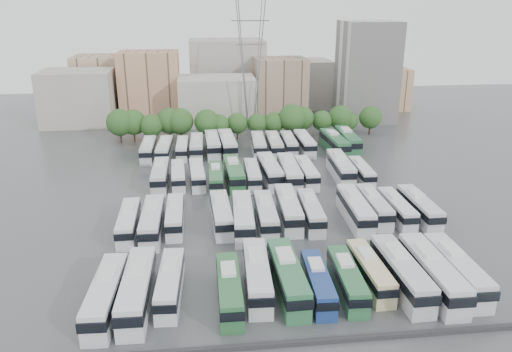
{
  "coord_description": "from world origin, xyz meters",
  "views": [
    {
      "loc": [
        -10.8,
        -72.05,
        31.58
      ],
      "look_at": [
        -1.62,
        7.28,
        3.0
      ],
      "focal_mm": 35.0,
      "sensor_mm": 36.0,
      "label": 1
    }
  ],
  "objects": [
    {
      "name": "bus_r3_s3",
      "position": [
        -11.61,
        30.34,
        1.89
      ],
      "size": [
        2.9,
        12.32,
        3.85
      ],
      "rotation": [
        0.0,
        0.0,
        -0.02
      ],
      "color": "silver",
      "rests_on": "ground"
    },
    {
      "name": "bus_r2_s7",
      "position": [
        1.52,
        12.59,
        2.03
      ],
      "size": [
        3.38,
        13.28,
        4.13
      ],
      "rotation": [
        0.0,
        0.0,
        0.04
      ],
      "color": "silver",
      "rests_on": "ground"
    },
    {
      "name": "bus_r2_s4",
      "position": [
        -8.34,
        10.96,
        1.71
      ],
      "size": [
        2.67,
        11.14,
        3.48
      ],
      "rotation": [
        0.0,
        0.0,
        -0.02
      ],
      "color": "#2D6939",
      "rests_on": "ground"
    },
    {
      "name": "bus_r3_s0",
      "position": [
        -21.7,
        29.73,
        1.82
      ],
      "size": [
        2.66,
        11.82,
        3.7
      ],
      "rotation": [
        0.0,
        0.0,
        -0.01
      ],
      "color": "silver",
      "rests_on": "ground"
    },
    {
      "name": "bus_r3_s9",
      "position": [
        8.28,
        30.72,
        1.79
      ],
      "size": [
        2.9,
        11.7,
        3.65
      ],
      "rotation": [
        0.0,
        0.0,
        -0.03
      ],
      "color": "silver",
      "rests_on": "ground"
    },
    {
      "name": "bus_r2_s12",
      "position": [
        18.2,
        11.08,
        1.69
      ],
      "size": [
        2.73,
        11.05,
        3.45
      ],
      "rotation": [
        0.0,
        0.0,
        -0.03
      ],
      "color": "silver",
      "rests_on": "ground"
    },
    {
      "name": "bus_r3_s7",
      "position": [
        1.57,
        30.2,
        1.89
      ],
      "size": [
        3.31,
        12.42,
        3.86
      ],
      "rotation": [
        0.0,
        0.0,
        -0.05
      ],
      "color": "silver",
      "rests_on": "ground"
    },
    {
      "name": "bus_r1_s6",
      "position": [
        -1.75,
        -6.32,
        1.87
      ],
      "size": [
        2.99,
        12.24,
        3.82
      ],
      "rotation": [
        0.0,
        0.0,
        -0.03
      ],
      "color": "silver",
      "rests_on": "ground"
    },
    {
      "name": "ground",
      "position": [
        0.0,
        0.0,
        0.0
      ],
      "size": [
        220.0,
        220.0,
        0.0
      ],
      "primitive_type": "plane",
      "color": "#424447",
      "rests_on": "ground"
    },
    {
      "name": "bus_r3_s13",
      "position": [
        21.37,
        30.79,
        2.11
      ],
      "size": [
        3.54,
        13.81,
        4.3
      ],
      "rotation": [
        0.0,
        0.0,
        -0.04
      ],
      "color": "#2C6741",
      "rests_on": "ground"
    },
    {
      "name": "bus_r1_s13",
      "position": [
        21.57,
        -6.27,
        1.86
      ],
      "size": [
        2.71,
        12.11,
        3.8
      ],
      "rotation": [
        0.0,
        0.0,
        -0.01
      ],
      "color": "silver",
      "rests_on": "ground"
    },
    {
      "name": "bus_r0_s4",
      "position": [
        -8.3,
        -25.17,
        1.77
      ],
      "size": [
        2.61,
        11.54,
        3.62
      ],
      "rotation": [
        0.0,
        0.0,
        -0.01
      ],
      "color": "#2A6337",
      "rests_on": "ground"
    },
    {
      "name": "bus_r0_s0",
      "position": [
        -21.36,
        -25.09,
        1.96
      ],
      "size": [
        3.32,
        12.82,
        3.99
      ],
      "rotation": [
        0.0,
        0.0,
        -0.04
      ],
      "color": "silver",
      "rests_on": "ground"
    },
    {
      "name": "tree_line",
      "position": [
        -1.86,
        42.11,
        4.36
      ],
      "size": [
        65.26,
        7.91,
        8.21
      ],
      "color": "black",
      "rests_on": "ground"
    },
    {
      "name": "bus_r1_s12",
      "position": [
        18.16,
        -5.97,
        1.73
      ],
      "size": [
        2.46,
        11.26,
        3.53
      ],
      "rotation": [
        0.0,
        0.0,
        -0.0
      ],
      "color": "silver",
      "rests_on": "ground"
    },
    {
      "name": "bus_r2_s5",
      "position": [
        -5.07,
        12.1,
        1.99
      ],
      "size": [
        3.27,
        13.02,
        4.06
      ],
      "rotation": [
        0.0,
        0.0,
        0.03
      ],
      "color": "#2E6D3B",
      "rests_on": "ground"
    },
    {
      "name": "bus_r2_s9",
      "position": [
        8.06,
        11.6,
        1.82
      ],
      "size": [
        2.61,
        11.81,
        3.7
      ],
      "rotation": [
        0.0,
        0.0,
        -0.0
      ],
      "color": "silver",
      "rests_on": "ground"
    },
    {
      "name": "bus_r0_s2",
      "position": [
        -14.75,
        -23.2,
        1.75
      ],
      "size": [
        3.04,
        11.46,
        3.56
      ],
      "rotation": [
        0.0,
        0.0,
        -0.05
      ],
      "color": "silver",
      "rests_on": "ground"
    },
    {
      "name": "bus_r3_s2",
      "position": [
        -14.64,
        30.17,
        1.67
      ],
      "size": [
        2.51,
        10.87,
        3.4
      ],
      "rotation": [
        0.0,
        0.0,
        -0.01
      ],
      "color": "silver",
      "rests_on": "ground"
    },
    {
      "name": "bus_r2_s2",
      "position": [
        -14.98,
        13.0,
        1.68
      ],
      "size": [
        2.86,
        10.99,
        3.42
      ],
      "rotation": [
        0.0,
        0.0,
        0.05
      ],
      "color": "silver",
      "rests_on": "ground"
    },
    {
      "name": "bus_r1_s8",
      "position": [
        5.04,
        -5.79,
        1.81
      ],
      "size": [
        3.09,
        11.83,
        3.68
      ],
      "rotation": [
        0.0,
        0.0,
        -0.05
      ],
      "color": "silver",
      "rests_on": "ground"
    },
    {
      "name": "bus_r1_s5",
      "position": [
        -5.15,
        -6.89,
        1.99
      ],
      "size": [
        3.42,
        13.03,
        4.05
      ],
      "rotation": [
        0.0,
        0.0,
        -0.05
      ],
      "color": "silver",
      "rests_on": "ground"
    },
    {
      "name": "bus_r1_s1",
      "position": [
        -18.0,
        -6.76,
        1.94
      ],
      "size": [
        2.84,
        12.63,
        3.96
      ],
      "rotation": [
        0.0,
        0.0,
        -0.01
      ],
      "color": "silver",
      "rests_on": "ground"
    },
    {
      "name": "bus_r0_s8",
      "position": [
        5.04,
        -24.56,
        1.71
      ],
      "size": [
        2.89,
        11.22,
        3.49
      ],
      "rotation": [
        0.0,
        0.0,
        -0.04
      ],
      "color": "#2C673E",
      "rests_on": "ground"
    },
    {
      "name": "bus_r1_s0",
      "position": [
        -21.32,
        -6.36,
        1.78
      ],
      "size": [
        2.73,
        11.59,
        3.62
      ],
      "rotation": [
        0.0,
        0.0,
        0.02
      ],
      "color": "silver",
      "rests_on": "ground"
    },
    {
      "name": "bus_r3_s5",
      "position": [
        -5.08,
        30.68,
        2.11
      ],
      "size": [
        3.55,
        13.8,
        4.3
      ],
      "rotation": [
        0.0,
        0.0,
        0.04
      ],
      "color": "silver",
      "rests_on": "ground"
    },
    {
      "name": "city_buildings",
      "position": [
        -7.46,
        71.86,
        7.87
      ],
      "size": [
        102.0,
        35.0,
        20.0
      ],
      "color": "#9E998E",
      "rests_on": "ground"
    },
    {
      "name": "bus_r0_s5",
      "position": [
        -4.98,
        -22.9,
        1.93
      ],
      "size": [
        3.29,
        12.63,
        3.93
      ],
      "rotation": [
        0.0,
        0.0,
        -0.04
      ],
      "color": "silver",
      "rests_on": "ground"
    },
    {
      "name": "bus_r2_s8",
      "position": [
        4.9,
        11.3,
        2.07
      ],
      "size": [
        3.35,
        13.52,
        4.22
      ],
      "rotation": [
        0.0,
        0.0,
        -0.03
      ],
      "color": "silver",
      "rests_on": "ground"
    },
    {
      "name": "bus_r0_s10",
      "position": [
        11.4,
        -24.46,
        2.04
      ],
      "size": [
        3.11,
        13.31,
        4.16
      ],
      "rotation": [
        0.0,
        0.0,
        0.02
      ],
      "color": "silver",
      "rests_on": "ground"
    },
    {
      "name": "bus_r0_s12",
      "position": [
        18.06,
        -24.44,
        1.98
      ],
      "size": [
        2.96,
        12.91,
        4.04
      ],
      "rotation": [
        0.0,
        0.0,
        -0.01
      ],
      "color": "silver",
      "rests_on": "ground"
    },
    {
      "name": "bus_r2_s6",
      "position": [
        -1.74,
        11.72,
        1.73
      ],
      "size": [
        2.71,
        11.28,
        3.52
      ],
      "rotation": [
        0.0,
        0.0,
        -0.02
      ],
      "color": "silver",
      "rests_on": "ground"
    },
    {
      "name": "bus_r0_s6",
      "position": [
        -1.6,
        -23.73,
        2.0
      ],
      "size": [
        3.06,
        13.01,
        4.07
      ],
      "rotation": [
        0.0,
        0.0,
        0.02
      ],
      "color": "#2E6D44",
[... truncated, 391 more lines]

